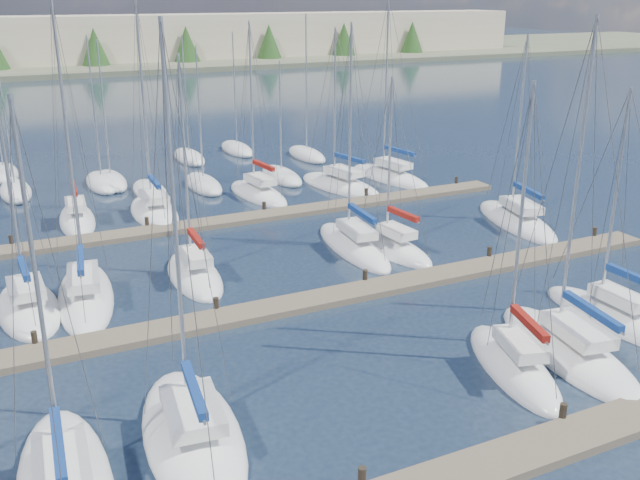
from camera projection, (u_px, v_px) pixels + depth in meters
name	position (u px, v px, depth m)	size (l,w,h in m)	color
ground	(120.00, 143.00, 71.74)	(400.00, 400.00, 0.00)	#212F42
dock_near	(486.00, 467.00, 22.48)	(44.00, 1.93, 1.10)	#6B5E4C
dock_mid	(302.00, 303.00, 34.36)	(44.00, 1.93, 1.10)	#6B5E4C
dock_far	(212.00, 223.00, 46.24)	(44.00, 1.93, 1.10)	#6B5E4C
sailboat_n	(77.00, 220.00, 46.79)	(2.88, 7.61, 13.56)	white
sailboat_q	(340.00, 185.00, 55.21)	(4.74, 9.23, 12.67)	white
sailboat_d	(514.00, 366.00, 28.50)	(4.20, 7.60, 12.11)	white
sailboat_m	(517.00, 221.00, 46.63)	(4.81, 9.56, 12.68)	white
sailboat_k	(354.00, 246.00, 41.97)	(3.23, 9.13, 13.56)	white
sailboat_f	(610.00, 317.00, 32.79)	(2.18, 7.73, 11.29)	white
sailboat_h	(28.00, 308.00, 33.74)	(2.95, 7.40, 12.49)	white
sailboat_r	(389.00, 177.00, 57.78)	(3.94, 9.43, 14.80)	white
sailboat_i	(86.00, 296.00, 35.07)	(3.93, 9.65, 15.13)	white
sailboat_j	(195.00, 275.00, 37.71)	(2.96, 7.33, 12.30)	white
sailboat_c	(192.00, 433.00, 24.15)	(4.26, 9.06, 14.43)	white
sailboat_e	(568.00, 351.00, 29.73)	(4.45, 9.47, 14.32)	white
sailboat_l	(393.00, 249.00, 41.54)	(2.87, 7.02, 10.73)	white
sailboat_p	(258.00, 194.00, 52.90)	(3.31, 7.95, 13.22)	white
sailboat_o	(154.00, 211.00, 48.58)	(3.29, 8.14, 14.94)	white
distant_boats	(105.00, 181.00, 56.07)	(36.93, 20.75, 13.30)	#9EA0A5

